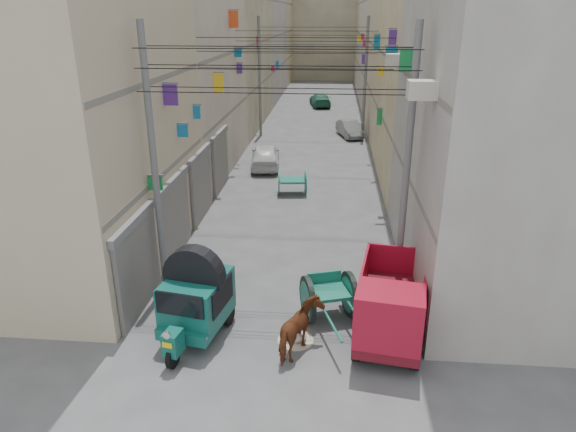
# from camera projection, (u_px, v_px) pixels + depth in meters

# --- Properties ---
(building_row_left) EXTENTS (8.00, 62.00, 14.00)m
(building_row_left) POSITION_uv_depth(u_px,v_px,m) (215.00, 36.00, 40.36)
(building_row_left) COLOR tan
(building_row_left) RESTS_ON ground
(building_row_right) EXTENTS (8.00, 62.00, 14.00)m
(building_row_right) POSITION_uv_depth(u_px,v_px,m) (421.00, 37.00, 39.05)
(building_row_right) COLOR #A19B96
(building_row_right) RESTS_ON ground
(end_cap_building) EXTENTS (22.00, 10.00, 13.00)m
(end_cap_building) POSITION_uv_depth(u_px,v_px,m) (325.00, 27.00, 69.22)
(end_cap_building) COLOR #B1A88B
(end_cap_building) RESTS_ON ground
(shutters_left) EXTENTS (0.18, 14.40, 2.88)m
(shutters_left) POSITION_uv_depth(u_px,v_px,m) (190.00, 198.00, 19.84)
(shutters_left) COLOR #505056
(shutters_left) RESTS_ON ground
(signboards) EXTENTS (8.22, 40.52, 5.67)m
(signboards) POSITION_uv_depth(u_px,v_px,m) (307.00, 102.00, 29.26)
(signboards) COLOR #B31746
(signboards) RESTS_ON ground
(ac_units) EXTENTS (0.70, 6.55, 3.35)m
(ac_units) POSITION_uv_depth(u_px,v_px,m) (411.00, 40.00, 14.53)
(ac_units) COLOR #B8B3A5
(ac_units) RESTS_ON ground
(utility_poles) EXTENTS (7.40, 22.20, 8.00)m
(utility_poles) POSITION_uv_depth(u_px,v_px,m) (302.00, 105.00, 24.74)
(utility_poles) COLOR #5E5E60
(utility_poles) RESTS_ON ground
(overhead_cables) EXTENTS (7.40, 22.52, 1.12)m
(overhead_cables) POSITION_uv_depth(u_px,v_px,m) (299.00, 49.00, 21.31)
(overhead_cables) COLOR black
(overhead_cables) RESTS_ON ground
(auto_rickshaw) EXTENTS (1.95, 2.90, 1.98)m
(auto_rickshaw) POSITION_uv_depth(u_px,v_px,m) (196.00, 297.00, 13.53)
(auto_rickshaw) COLOR black
(auto_rickshaw) RESTS_ON ground
(tonga_cart) EXTENTS (1.97, 3.14, 1.33)m
(tonga_cart) POSITION_uv_depth(u_px,v_px,m) (329.00, 296.00, 14.49)
(tonga_cart) COLOR black
(tonga_cart) RESTS_ON ground
(mini_truck) EXTENTS (2.20, 3.90, 2.08)m
(mini_truck) POSITION_uv_depth(u_px,v_px,m) (390.00, 312.00, 13.15)
(mini_truck) COLOR black
(mini_truck) RESTS_ON ground
(second_cart) EXTENTS (1.48, 1.34, 1.19)m
(second_cart) POSITION_uv_depth(u_px,v_px,m) (292.00, 181.00, 24.56)
(second_cart) COLOR #166351
(second_cart) RESTS_ON ground
(feed_sack) EXTENTS (0.60, 0.48, 0.30)m
(feed_sack) POSITION_uv_depth(u_px,v_px,m) (295.00, 336.00, 13.63)
(feed_sack) COLOR beige
(feed_sack) RESTS_ON ground
(horse) EXTENTS (1.25, 1.80, 1.39)m
(horse) POSITION_uv_depth(u_px,v_px,m) (300.00, 330.00, 12.91)
(horse) COLOR brown
(horse) RESTS_ON ground
(distant_car_white) EXTENTS (2.01, 4.08, 1.34)m
(distant_car_white) POSITION_uv_depth(u_px,v_px,m) (265.00, 156.00, 28.84)
(distant_car_white) COLOR silver
(distant_car_white) RESTS_ON ground
(distant_car_grey) EXTENTS (2.04, 3.58, 1.12)m
(distant_car_grey) POSITION_uv_depth(u_px,v_px,m) (350.00, 129.00, 36.16)
(distant_car_grey) COLOR slate
(distant_car_grey) RESTS_ON ground
(distant_car_green) EXTENTS (2.31, 4.31, 1.19)m
(distant_car_green) POSITION_uv_depth(u_px,v_px,m) (320.00, 100.00, 48.10)
(distant_car_green) COLOR #22644A
(distant_car_green) RESTS_ON ground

